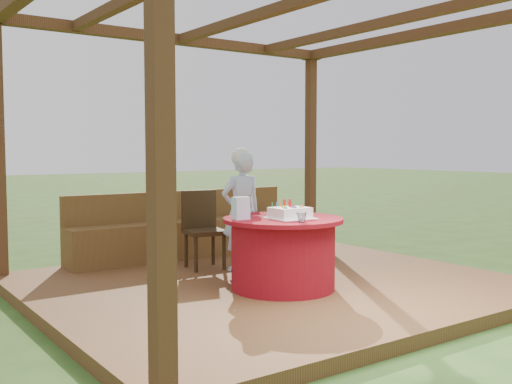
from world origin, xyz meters
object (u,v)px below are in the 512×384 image
birthday_cake (290,213)px  drinking_glass (302,217)px  table (283,253)px  chair (202,226)px  elderly_woman (241,209)px  bench (187,235)px  gift_bag (241,208)px

birthday_cake → drinking_glass: size_ratio=4.29×
table → birthday_cake: 0.39m
birthday_cake → drinking_glass: bearing=-109.7°
table → chair: size_ratio=1.31×
elderly_woman → drinking_glass: elderly_woman is taller
table → birthday_cake: birthday_cake is taller
table → elderly_woman: (0.17, 0.96, 0.33)m
chair → bench: bearing=74.4°
bench → birthday_cake: 2.18m
drinking_glass → gift_bag: bearing=123.7°
bench → drinking_glass: (-0.19, -2.43, 0.45)m
chair → table: bearing=-85.9°
bench → chair: 0.77m
drinking_glass → chair: bearing=90.4°
bench → drinking_glass: size_ratio=32.62×
chair → gift_bag: size_ratio=4.12×
elderly_woman → drinking_glass: bearing=-101.0°
bench → gift_bag: 2.08m
bench → elderly_woman: bearing=-86.4°
drinking_glass → elderly_woman: bearing=79.0°
bench → gift_bag: gift_bag is taller
bench → gift_bag: bearing=-104.7°
gift_bag → drinking_glass: gift_bag is taller
chair → gift_bag: 1.30m
chair → elderly_woman: 0.50m
table → drinking_glass: bearing=-102.8°
elderly_woman → drinking_glass: size_ratio=14.52×
bench → elderly_woman: size_ratio=2.25×
bench → table: bench is taller
bench → drinking_glass: bench is taller
bench → table: (-0.11, -2.06, 0.08)m
chair → elderly_woman: size_ratio=0.64×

